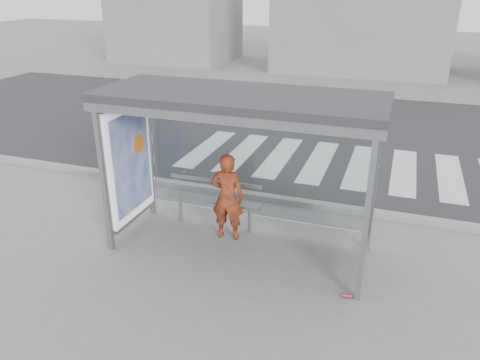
% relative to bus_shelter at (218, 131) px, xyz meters
% --- Properties ---
extents(ground, '(80.00, 80.00, 0.00)m').
position_rel_bus_shelter_xyz_m(ground, '(0.37, -0.06, -1.98)').
color(ground, slate).
rests_on(ground, ground).
extents(road, '(30.00, 10.00, 0.01)m').
position_rel_bus_shelter_xyz_m(road, '(0.37, 6.94, -1.98)').
color(road, '#28282A').
rests_on(road, ground).
extents(curb, '(30.00, 0.18, 0.12)m').
position_rel_bus_shelter_xyz_m(curb, '(0.37, 1.89, -1.92)').
color(curb, gray).
rests_on(curb, ground).
extents(crosswalk, '(7.55, 3.00, 0.00)m').
position_rel_bus_shelter_xyz_m(crosswalk, '(1.37, 4.44, -1.98)').
color(crosswalk, silver).
rests_on(crosswalk, ground).
extents(bus_shelter, '(4.25, 1.65, 2.62)m').
position_rel_bus_shelter_xyz_m(bus_shelter, '(0.00, 0.00, 0.00)').
color(bus_shelter, gray).
rests_on(bus_shelter, ground).
extents(building_left, '(6.00, 5.00, 6.00)m').
position_rel_bus_shelter_xyz_m(building_left, '(-9.63, 17.94, 1.02)').
color(building_left, gray).
rests_on(building_left, ground).
extents(building_center, '(8.00, 5.00, 5.00)m').
position_rel_bus_shelter_xyz_m(building_center, '(0.37, 17.94, 0.52)').
color(building_center, gray).
rests_on(building_center, ground).
extents(person, '(0.59, 0.41, 1.54)m').
position_rel_bus_shelter_xyz_m(person, '(0.05, 0.24, -1.21)').
color(person, orange).
rests_on(person, ground).
extents(bench, '(1.72, 0.22, 0.89)m').
position_rel_bus_shelter_xyz_m(bench, '(-0.31, 0.52, -1.45)').
color(bench, slate).
rests_on(bench, ground).
extents(soda_can, '(0.14, 0.09, 0.07)m').
position_rel_bus_shelter_xyz_m(soda_can, '(2.24, -0.80, -1.95)').
color(soda_can, '#CA3B60').
rests_on(soda_can, ground).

